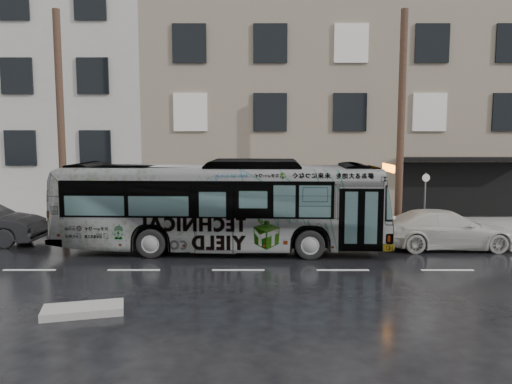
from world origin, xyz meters
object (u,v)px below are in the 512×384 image
(sign_post, at_px, (425,201))
(bus, at_px, (222,206))
(utility_pole_rear, at_px, (61,122))
(white_sedan, at_px, (446,229))
(utility_pole_front, at_px, (401,122))

(sign_post, height_order, bus, bus)
(utility_pole_rear, height_order, white_sedan, utility_pole_rear)
(white_sedan, bearing_deg, bus, 91.51)
(utility_pole_front, height_order, utility_pole_rear, same)
(sign_post, bearing_deg, bus, -159.32)
(sign_post, distance_m, bus, 8.86)
(sign_post, bearing_deg, white_sedan, -93.12)
(utility_pole_front, bearing_deg, sign_post, 0.00)
(bus, distance_m, white_sedan, 8.19)
(utility_pole_front, relative_size, bus, 0.77)
(utility_pole_front, xyz_separation_m, white_sedan, (0.95, -2.82, -3.95))
(utility_pole_rear, relative_size, sign_post, 3.75)
(utility_pole_rear, bearing_deg, bus, -24.67)
(utility_pole_rear, distance_m, bus, 8.08)
(sign_post, distance_m, white_sedan, 2.89)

